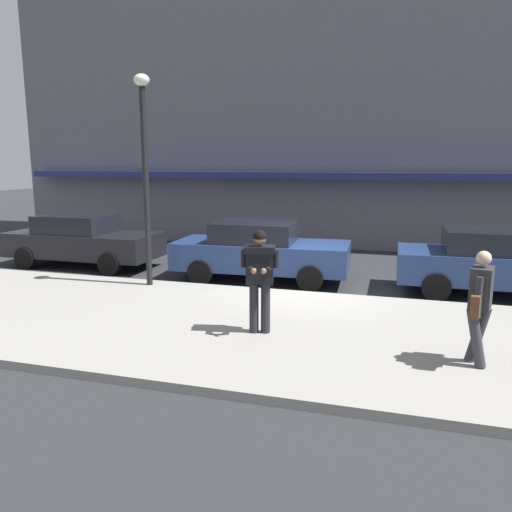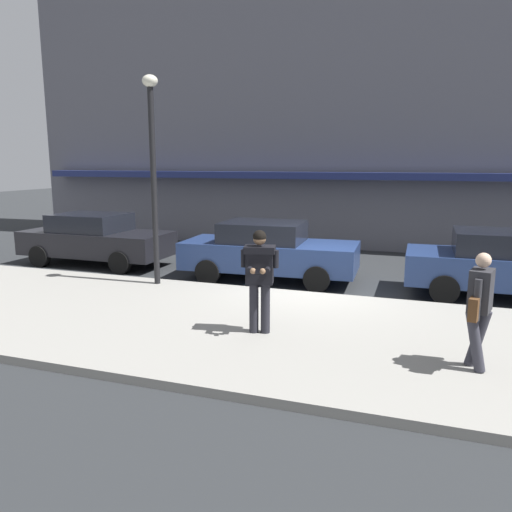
{
  "view_description": "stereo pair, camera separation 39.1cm",
  "coord_description": "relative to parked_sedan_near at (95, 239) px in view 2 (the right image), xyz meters",
  "views": [
    {
      "loc": [
        2.02,
        -11.2,
        3.07
      ],
      "look_at": [
        -0.33,
        -3.19,
        1.49
      ],
      "focal_mm": 35.0,
      "sensor_mm": 36.0,
      "label": 1
    },
    {
      "loc": [
        2.39,
        -11.08,
        3.07
      ],
      "look_at": [
        -0.33,
        -3.19,
        1.49
      ],
      "focal_mm": 35.0,
      "sensor_mm": 36.0,
      "label": 2
    }
  ],
  "objects": [
    {
      "name": "parked_sedan_far",
      "position": [
        11.21,
        -0.19,
        0.0
      ],
      "size": [
        4.53,
        1.98,
        1.54
      ],
      "color": "navy",
      "rests_on": "ground"
    },
    {
      "name": "man_texting_on_phone",
      "position": [
        6.77,
        -4.58,
        0.46
      ],
      "size": [
        0.64,
        0.63,
        1.81
      ],
      "color": "#23232B",
      "rests_on": "sidewalk"
    },
    {
      "name": "ground_plane",
      "position": [
        7.02,
        -1.36,
        -0.79
      ],
      "size": [
        80.0,
        80.0,
        0.0
      ],
      "primitive_type": "plane",
      "color": "#2B2D30"
    },
    {
      "name": "curb_paint_line",
      "position": [
        8.02,
        -1.31,
        -0.79
      ],
      "size": [
        28.0,
        0.12,
        0.01
      ],
      "primitive_type": "cube",
      "color": "silver",
      "rests_on": "ground"
    },
    {
      "name": "sidewalk",
      "position": [
        8.02,
        -4.21,
        -0.72
      ],
      "size": [
        32.0,
        5.3,
        0.14
      ],
      "primitive_type": "cube",
      "color": "#99968E",
      "rests_on": "ground"
    },
    {
      "name": "pedestrian_with_bag",
      "position": [
        10.18,
        -5.05,
        0.32
      ],
      "size": [
        0.4,
        0.71,
        1.7
      ],
      "color": "#33333D",
      "rests_on": "sidewalk"
    },
    {
      "name": "parked_sedan_near",
      "position": [
        0.0,
        0.0,
        0.0
      ],
      "size": [
        4.52,
        1.96,
        1.54
      ],
      "color": "black",
      "rests_on": "ground"
    },
    {
      "name": "parked_sedan_mid",
      "position": [
        5.54,
        -0.24,
        0.0
      ],
      "size": [
        4.58,
        2.08,
        1.54
      ],
      "color": "navy",
      "rests_on": "ground"
    },
    {
      "name": "storefront_facade",
      "position": [
        8.02,
        7.13,
        5.67
      ],
      "size": [
        28.0,
        4.7,
        12.95
      ],
      "color": "slate",
      "rests_on": "ground"
    },
    {
      "name": "street_lamp_post",
      "position": [
        3.26,
        -2.01,
        2.35
      ],
      "size": [
        0.36,
        0.36,
        4.88
      ],
      "color": "black",
      "rests_on": "sidewalk"
    }
  ]
}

